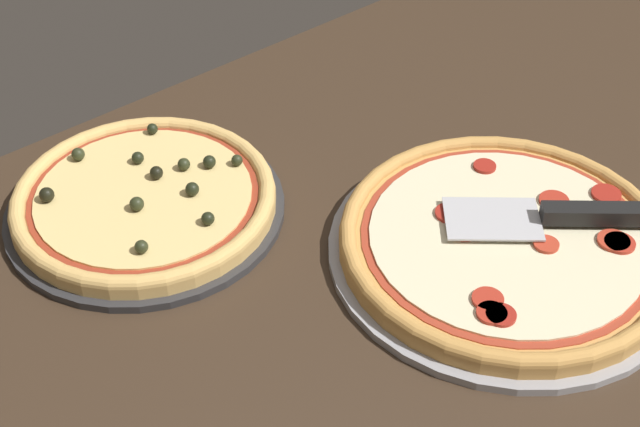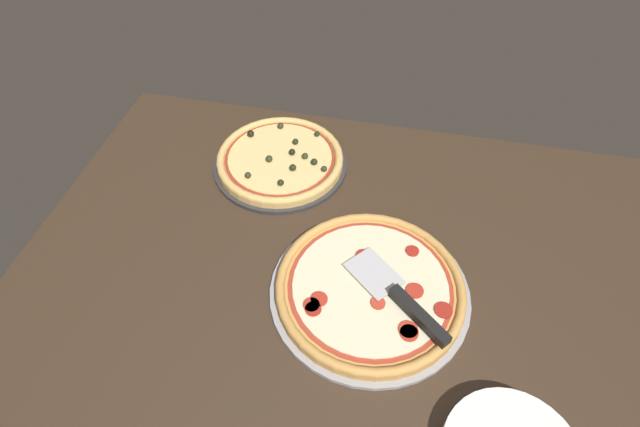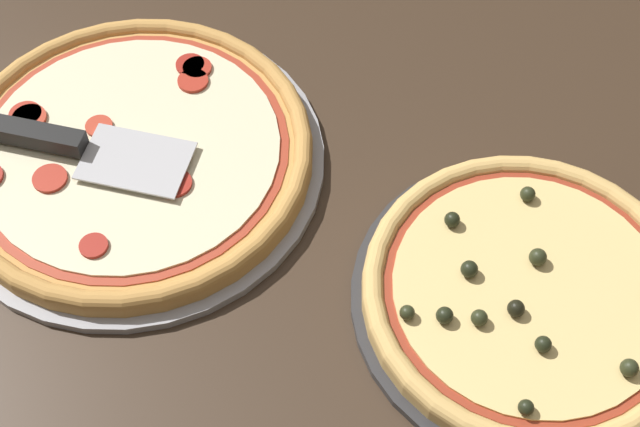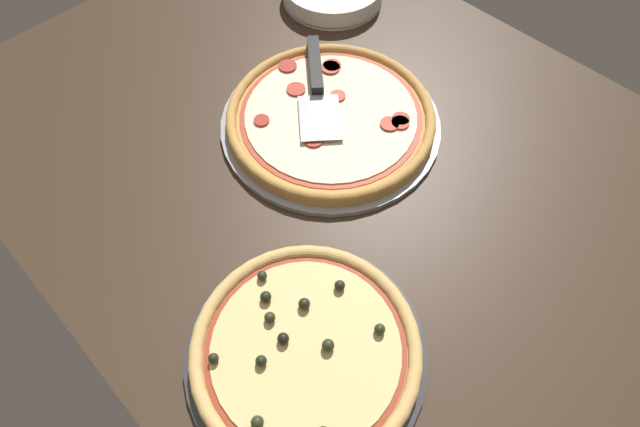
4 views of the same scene
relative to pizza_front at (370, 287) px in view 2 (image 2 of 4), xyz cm
name	(u,v)px [view 2 (image 2 of 4)]	position (x,y,z in cm)	size (l,w,h in cm)	color
ground_plane	(346,280)	(-5.17, 3.31, -4.11)	(138.69, 101.23, 3.60)	#38281C
pizza_pan_front	(369,292)	(-0.01, 0.02, -1.81)	(39.83, 39.83, 1.00)	#939399
pizza_front	(370,287)	(0.00, 0.00, 0.00)	(37.44, 37.44, 2.57)	#C68E47
pizza_pan_back	(280,164)	(-27.16, 32.40, -1.81)	(33.16, 33.16, 1.00)	#2D2D30
pizza_back	(280,159)	(-27.15, 32.41, -0.03)	(31.17, 31.17, 3.71)	#DBAD60
serving_spatula	(408,305)	(7.51, -3.78, 2.06)	(21.99, 19.85, 2.00)	#B7B7BC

